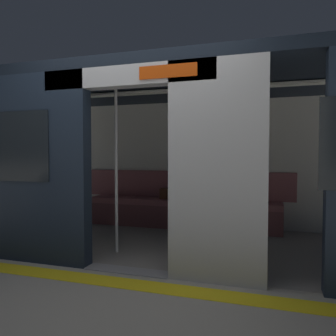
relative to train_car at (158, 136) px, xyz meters
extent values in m
plane|color=gray|center=(-0.06, 1.11, -1.43)|extent=(60.00, 60.00, 0.00)
cube|color=yellow|center=(-0.06, 1.41, -1.43)|extent=(8.00, 0.24, 0.01)
cube|color=#ADAFB5|center=(-0.96, 1.13, -0.40)|extent=(0.91, 0.12, 2.06)
cube|color=black|center=(-0.96, 1.14, -0.15)|extent=(0.50, 0.02, 0.55)
cube|color=black|center=(1.36, 1.19, -0.15)|extent=(1.10, 0.02, 0.76)
cube|color=#ADAFB5|center=(-0.06, 1.11, 0.53)|extent=(1.81, 0.16, 0.20)
cube|color=#BF3F0C|center=(-0.51, 1.20, 0.53)|extent=(0.56, 0.02, 0.12)
cube|color=black|center=(-0.06, -0.08, 0.69)|extent=(6.40, 2.54, 0.12)
cube|color=gray|center=(-0.06, -0.08, -1.43)|extent=(6.08, 2.38, 0.01)
cube|color=silver|center=(-0.06, -1.27, -0.40)|extent=(6.08, 0.10, 2.06)
cube|color=#935156|center=(-0.06, -1.21, -0.75)|extent=(3.52, 0.06, 0.45)
cube|color=white|center=(-0.06, -0.08, 0.60)|extent=(4.48, 0.16, 0.03)
cube|color=gray|center=(-0.06, 1.11, -1.42)|extent=(0.91, 0.19, 0.01)
cube|color=#935156|center=(-0.06, -0.99, -1.02)|extent=(3.12, 0.44, 0.09)
cube|color=brown|center=(-0.06, -0.79, -1.25)|extent=(3.12, 0.04, 0.36)
cube|color=#CC5933|center=(-0.22, -0.97, -0.73)|extent=(0.39, 0.24, 0.50)
sphere|color=beige|center=(-0.22, -0.97, -0.38)|extent=(0.21, 0.21, 0.21)
sphere|color=#B2ADA8|center=(-0.22, -0.98, -0.34)|extent=(0.19, 0.19, 0.19)
cylinder|color=#CC5933|center=(-0.46, -0.93, -0.70)|extent=(0.08, 0.08, 0.44)
cylinder|color=#CC5933|center=(0.01, -0.95, -0.70)|extent=(0.08, 0.08, 0.44)
cylinder|color=#2D2D38|center=(-0.31, -0.77, -0.93)|extent=(0.15, 0.41, 0.14)
cylinder|color=#2D2D38|center=(-0.13, -0.78, -0.93)|extent=(0.15, 0.41, 0.14)
cylinder|color=#2D2D38|center=(-0.30, -0.57, -1.18)|extent=(0.10, 0.10, 0.41)
cylinder|color=#2D2D38|center=(-0.12, -0.58, -1.18)|extent=(0.10, 0.10, 0.41)
cube|color=black|center=(-0.30, -0.52, -1.40)|extent=(0.11, 0.22, 0.06)
cube|color=black|center=(-0.12, -0.53, -1.40)|extent=(0.11, 0.22, 0.06)
cube|color=brown|center=(0.17, -1.01, -0.89)|extent=(0.26, 0.14, 0.17)
cube|color=#472718|center=(0.17, -0.93, -0.90)|extent=(0.02, 0.01, 0.14)
cube|color=silver|center=(-0.54, -0.98, -0.96)|extent=(0.16, 0.23, 0.03)
cylinder|color=silver|center=(0.34, 0.56, -0.41)|extent=(0.04, 0.04, 2.04)
cylinder|color=silver|center=(-0.45, 0.46, -0.41)|extent=(0.04, 0.04, 2.04)
camera|label=1|loc=(-1.43, 4.13, -0.24)|focal=35.20mm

